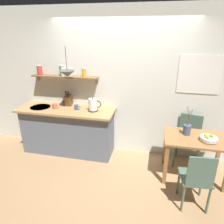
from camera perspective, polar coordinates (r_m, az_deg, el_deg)
name	(u,v)px	position (r m, az deg, el deg)	size (l,w,h in m)	color
ground_plane	(114,166)	(3.86, 0.66, -14.71)	(14.00, 14.00, 0.00)	#A87F56
back_wall	(133,85)	(3.84, 5.79, 7.37)	(6.80, 0.11, 2.70)	silver
kitchen_counter	(68,130)	(4.16, -12.03, -4.86)	(1.83, 0.63, 0.92)	slate
wall_shelf	(62,73)	(4.01, -13.62, 10.31)	(1.29, 0.20, 0.33)	brown
dining_table	(196,145)	(3.56, 22.02, -8.33)	(0.98, 0.65, 0.73)	#9E6B3D
dining_chair_near	(197,178)	(3.05, 22.32, -16.46)	(0.42, 0.42, 0.88)	#4C6B5B
dining_chair_far	(189,137)	(3.94, 20.34, -6.56)	(0.50, 0.47, 0.92)	#4C6B5B
fruit_bowl	(209,138)	(3.46, 25.08, -6.59)	(0.25, 0.25, 0.11)	silver
twig_vase	(187,129)	(3.51, 19.93, -4.53)	(0.12, 0.12, 0.47)	#475675
electric_kettle	(93,105)	(3.74, -5.23, 1.96)	(0.27, 0.18, 0.25)	black
knife_block	(68,100)	(4.06, -11.94, 3.25)	(0.11, 0.19, 0.31)	brown
coffee_mug_by_sink	(55,106)	(4.00, -15.44, 1.57)	(0.14, 0.10, 0.10)	#C6664C
coffee_mug_spare	(77,107)	(3.86, -9.70, 1.30)	(0.12, 0.08, 0.10)	#3D5B89
pendant_lamp	(67,74)	(3.67, -12.23, 10.26)	(0.27, 0.27, 0.51)	black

